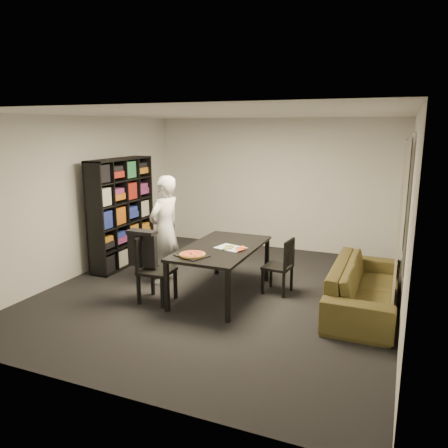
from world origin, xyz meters
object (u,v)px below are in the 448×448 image
at_px(bookshelf, 122,213).
at_px(chair_left, 151,264).
at_px(chair_right, 283,263).
at_px(baking_tray, 192,256).
at_px(pepperoni_pizza, 192,254).
at_px(sofa, 365,286).
at_px(dining_table, 221,251).
at_px(person, 165,230).

bearing_deg(bookshelf, chair_left, -42.77).
height_order(chair_right, baking_tray, chair_right).
bearing_deg(pepperoni_pizza, sofa, 21.99).
xyz_separation_m(chair_left, pepperoni_pizza, (0.66, -0.00, 0.22)).
xyz_separation_m(bookshelf, sofa, (4.19, -0.40, -0.63)).
bearing_deg(sofa, pepperoni_pizza, 111.99).
height_order(chair_left, baking_tray, chair_left).
distance_m(baking_tray, pepperoni_pizza, 0.03).
bearing_deg(baking_tray, sofa, 21.66).
relative_size(bookshelf, baking_tray, 4.75).
distance_m(chair_left, sofa, 2.96).
xyz_separation_m(dining_table, person, (-1.04, 0.19, 0.18)).
distance_m(chair_left, person, 0.86).
xyz_separation_m(chair_right, baking_tray, (-1.00, -0.98, 0.26)).
xyz_separation_m(person, baking_tray, (0.86, -0.77, -0.11)).
relative_size(dining_table, baking_tray, 4.40).
bearing_deg(chair_right, bookshelf, -89.65).
xyz_separation_m(dining_table, baking_tray, (-0.19, -0.58, 0.07)).
bearing_deg(chair_left, sofa, -73.62).
xyz_separation_m(chair_right, sofa, (1.18, -0.11, -0.16)).
bearing_deg(chair_left, bookshelf, 46.46).
xyz_separation_m(chair_right, person, (-1.86, -0.21, 0.38)).
bearing_deg(person, dining_table, 90.66).
height_order(chair_right, person, person).
relative_size(chair_left, baking_tray, 2.36).
height_order(bookshelf, person, bookshelf).
bearing_deg(baking_tray, pepperoni_pizza, -36.89).
xyz_separation_m(bookshelf, baking_tray, (2.01, -1.26, -0.21)).
height_order(dining_table, baking_tray, baking_tray).
distance_m(chair_right, baking_tray, 1.42).
bearing_deg(bookshelf, baking_tray, -32.06).
relative_size(bookshelf, chair_right, 2.28).
distance_m(chair_left, baking_tray, 0.67).
xyz_separation_m(chair_left, person, (-0.21, 0.77, 0.31)).
height_order(person, baking_tray, person).
height_order(dining_table, person, person).
bearing_deg(bookshelf, dining_table, -17.29).
bearing_deg(person, chair_right, 107.42).
relative_size(bookshelf, person, 1.12).
distance_m(chair_right, person, 1.90).
distance_m(dining_table, chair_left, 1.02).
relative_size(baking_tray, pepperoni_pizza, 1.14).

